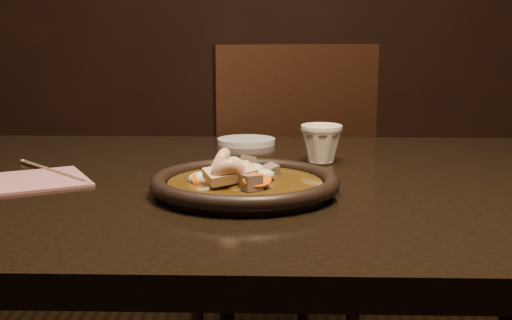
{
  "coord_description": "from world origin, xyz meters",
  "views": [
    {
      "loc": [
        0.16,
        -1.05,
        0.98
      ],
      "look_at": [
        0.13,
        -0.1,
        0.8
      ],
      "focal_mm": 45.0,
      "sensor_mm": 36.0,
      "label": 1
    }
  ],
  "objects_px": {
    "plate": "(245,184)",
    "tea_cup": "(321,142)",
    "table": "(181,221)",
    "chair": "(279,203)"
  },
  "relations": [
    {
      "from": "tea_cup",
      "to": "plate",
      "type": "bearing_deg",
      "value": -118.36
    },
    {
      "from": "plate",
      "to": "tea_cup",
      "type": "distance_m",
      "value": 0.28
    },
    {
      "from": "table",
      "to": "tea_cup",
      "type": "xyz_separation_m",
      "value": [
        0.25,
        0.13,
        0.12
      ]
    },
    {
      "from": "plate",
      "to": "tea_cup",
      "type": "bearing_deg",
      "value": 61.64
    },
    {
      "from": "table",
      "to": "chair",
      "type": "relative_size",
      "value": 1.66
    },
    {
      "from": "plate",
      "to": "tea_cup",
      "type": "height_order",
      "value": "tea_cup"
    },
    {
      "from": "chair",
      "to": "plate",
      "type": "height_order",
      "value": "chair"
    },
    {
      "from": "table",
      "to": "tea_cup",
      "type": "relative_size",
      "value": 20.46
    },
    {
      "from": "table",
      "to": "tea_cup",
      "type": "distance_m",
      "value": 0.3
    },
    {
      "from": "table",
      "to": "chair",
      "type": "xyz_separation_m",
      "value": [
        0.17,
        0.69,
        -0.15
      ]
    }
  ]
}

